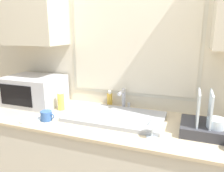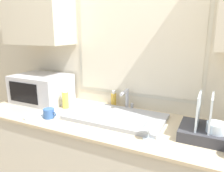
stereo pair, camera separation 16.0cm
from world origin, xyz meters
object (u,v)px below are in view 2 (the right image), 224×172
(spray_bottle, at_px, (65,98))
(wine_glass, at_px, (149,124))
(faucet, at_px, (127,98))
(mug_near_sink, at_px, (49,113))
(dish_rack, at_px, (204,129))
(microwave, at_px, (42,88))
(soap_bottle, at_px, (114,99))

(spray_bottle, height_order, wine_glass, spray_bottle)
(spray_bottle, xyz_separation_m, wine_glass, (0.84, -0.25, 0.01))
(faucet, xyz_separation_m, mug_near_sink, (-0.49, -0.44, -0.07))
(faucet, xyz_separation_m, wine_glass, (0.33, -0.44, -0.00))
(faucet, relative_size, wine_glass, 1.29)
(wine_glass, bearing_deg, faucet, 126.87)
(dish_rack, xyz_separation_m, mug_near_sink, (-1.13, -0.18, -0.03))
(microwave, relative_size, spray_bottle, 2.54)
(faucet, bearing_deg, dish_rack, -22.00)
(dish_rack, height_order, mug_near_sink, dish_rack)
(wine_glass, bearing_deg, mug_near_sink, 179.89)
(microwave, xyz_separation_m, spray_bottle, (0.32, -0.06, -0.03))
(soap_bottle, xyz_separation_m, wine_glass, (0.47, -0.48, 0.04))
(faucet, bearing_deg, mug_near_sink, -138.21)
(wine_glass, bearing_deg, spray_bottle, 163.71)
(soap_bottle, relative_size, wine_glass, 1.03)
(faucet, distance_m, mug_near_sink, 0.66)
(faucet, xyz_separation_m, soap_bottle, (-0.14, 0.04, -0.05))
(faucet, relative_size, mug_near_sink, 1.58)
(microwave, xyz_separation_m, mug_near_sink, (0.35, -0.30, -0.09))
(faucet, bearing_deg, spray_bottle, -159.52)
(dish_rack, bearing_deg, spray_bottle, 176.60)
(dish_rack, height_order, soap_bottle, dish_rack)
(faucet, distance_m, soap_bottle, 0.16)
(microwave, height_order, soap_bottle, microwave)
(dish_rack, distance_m, mug_near_sink, 1.15)
(soap_bottle, height_order, mug_near_sink, soap_bottle)
(spray_bottle, height_order, soap_bottle, spray_bottle)
(dish_rack, bearing_deg, wine_glass, -150.73)
(microwave, bearing_deg, dish_rack, -4.84)
(faucet, height_order, wine_glass, faucet)
(faucet, xyz_separation_m, microwave, (-0.84, -0.13, 0.02))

